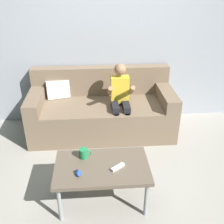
{
  "coord_description": "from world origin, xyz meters",
  "views": [
    {
      "loc": [
        -0.26,
        -1.96,
        1.98
      ],
      "look_at": [
        -0.07,
        0.61,
        0.61
      ],
      "focal_mm": 42.9,
      "sensor_mm": 36.0,
      "label": 1
    }
  ],
  "objects_px": {
    "couch": "(101,111)",
    "game_remote_white_near_edge": "(118,167)",
    "person_seated_on_couch": "(120,98)",
    "coffee_table": "(102,169)",
    "nunchuk_blue": "(78,173)",
    "coffee_mug": "(84,153)"
  },
  "relations": [
    {
      "from": "coffee_table",
      "to": "nunchuk_blue",
      "type": "distance_m",
      "value": 0.24
    },
    {
      "from": "couch",
      "to": "person_seated_on_couch",
      "type": "relative_size",
      "value": 1.91
    },
    {
      "from": "coffee_mug",
      "to": "couch",
      "type": "bearing_deg",
      "value": 79.7
    },
    {
      "from": "couch",
      "to": "nunchuk_blue",
      "type": "relative_size",
      "value": 19.68
    },
    {
      "from": "person_seated_on_couch",
      "to": "game_remote_white_near_edge",
      "type": "bearing_deg",
      "value": -96.93
    },
    {
      "from": "coffee_mug",
      "to": "coffee_table",
      "type": "bearing_deg",
      "value": -39.52
    },
    {
      "from": "couch",
      "to": "coffee_table",
      "type": "xyz_separation_m",
      "value": [
        -0.05,
        -1.29,
        0.07
      ]
    },
    {
      "from": "couch",
      "to": "nunchuk_blue",
      "type": "bearing_deg",
      "value": -100.33
    },
    {
      "from": "coffee_table",
      "to": "couch",
      "type": "bearing_deg",
      "value": 87.99
    },
    {
      "from": "coffee_table",
      "to": "game_remote_white_near_edge",
      "type": "distance_m",
      "value": 0.16
    },
    {
      "from": "coffee_table",
      "to": "coffee_mug",
      "type": "distance_m",
      "value": 0.23
    },
    {
      "from": "coffee_table",
      "to": "game_remote_white_near_edge",
      "type": "height_order",
      "value": "game_remote_white_near_edge"
    },
    {
      "from": "couch",
      "to": "nunchuk_blue",
      "type": "xyz_separation_m",
      "value": [
        -0.25,
        -1.39,
        0.13
      ]
    },
    {
      "from": "person_seated_on_couch",
      "to": "coffee_mug",
      "type": "height_order",
      "value": "person_seated_on_couch"
    },
    {
      "from": "couch",
      "to": "person_seated_on_couch",
      "type": "xyz_separation_m",
      "value": [
        0.24,
        -0.18,
        0.27
      ]
    },
    {
      "from": "nunchuk_blue",
      "to": "coffee_table",
      "type": "bearing_deg",
      "value": 25.96
    },
    {
      "from": "couch",
      "to": "person_seated_on_couch",
      "type": "bearing_deg",
      "value": -36.91
    },
    {
      "from": "nunchuk_blue",
      "to": "coffee_mug",
      "type": "distance_m",
      "value": 0.24
    },
    {
      "from": "nunchuk_blue",
      "to": "coffee_mug",
      "type": "height_order",
      "value": "coffee_mug"
    },
    {
      "from": "couch",
      "to": "game_remote_white_near_edge",
      "type": "height_order",
      "value": "couch"
    },
    {
      "from": "person_seated_on_couch",
      "to": "coffee_table",
      "type": "distance_m",
      "value": 1.16
    },
    {
      "from": "game_remote_white_near_edge",
      "to": "person_seated_on_couch",
      "type": "bearing_deg",
      "value": 83.07
    }
  ]
}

